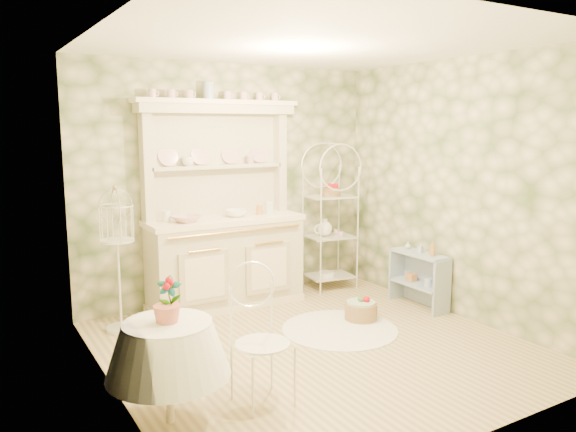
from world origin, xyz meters
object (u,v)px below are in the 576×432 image
side_shelf (419,281)px  round_table (169,380)px  bakers_rack (330,218)px  birdcage_stand (118,263)px  floor_basket (361,309)px  kitchen_dresser (225,205)px  cafe_chair (263,344)px

side_shelf → round_table: (-3.24, -0.99, 0.01)m
bakers_rack → birdcage_stand: bakers_rack is taller
round_table → floor_basket: 2.59m
kitchen_dresser → cafe_chair: kitchen_dresser is taller
side_shelf → cafe_chair: cafe_chair is taller
cafe_chair → birdcage_stand: bearing=125.3°
bakers_rack → cafe_chair: bearing=-126.5°
birdcage_stand → floor_basket: birdcage_stand is taller
bakers_rack → cafe_chair: 3.09m
kitchen_dresser → bakers_rack: bearing=-0.1°
floor_basket → side_shelf: bearing=2.4°
bakers_rack → cafe_chair: bakers_rack is taller
cafe_chair → floor_basket: bearing=52.2°
round_table → floor_basket: round_table is taller
kitchen_dresser → side_shelf: size_ratio=3.41×
side_shelf → birdcage_stand: birdcage_stand is taller
floor_basket → birdcage_stand: bearing=156.3°
kitchen_dresser → bakers_rack: size_ratio=1.29×
round_table → floor_basket: size_ratio=1.68×
round_table → floor_basket: bearing=21.7°
cafe_chair → birdcage_stand: size_ratio=0.65×
round_table → birdcage_stand: (0.17, 1.93, 0.38)m
kitchen_dresser → floor_basket: (1.01, -1.16, -1.03)m
bakers_rack → floor_basket: bakers_rack is taller
kitchen_dresser → cafe_chair: size_ratio=2.57×
cafe_chair → kitchen_dresser: bearing=93.1°
kitchen_dresser → cafe_chair: (-0.71, -2.19, -0.70)m
bakers_rack → floor_basket: 1.45m
kitchen_dresser → round_table: 2.66m
side_shelf → kitchen_dresser: bearing=147.7°
side_shelf → floor_basket: 0.86m
cafe_chair → bakers_rack: bearing=66.9°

